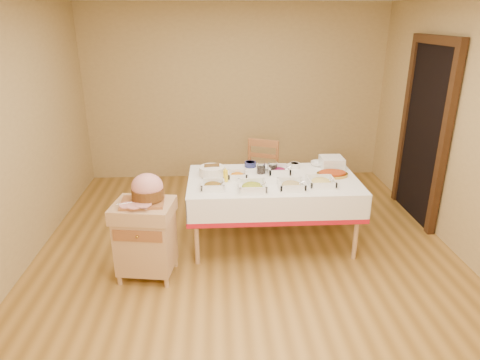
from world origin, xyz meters
name	(u,v)px	position (x,y,z in m)	size (l,w,h in m)	color
room_shell	(248,138)	(0.00, 0.00, 1.30)	(5.00, 5.00, 5.00)	olive
doorway	(425,130)	(2.20, 0.90, 1.11)	(0.09, 1.10, 2.20)	black
dining_table	(273,193)	(0.30, 0.30, 0.60)	(1.82, 1.02, 0.76)	tan
butcher_cart	(145,235)	(-1.00, -0.30, 0.44)	(0.61, 0.53, 0.77)	tan
dining_chair	(259,178)	(0.23, 1.03, 0.49)	(0.56, 0.55, 0.96)	#995C32
ham_on_board	(147,190)	(-0.95, -0.27, 0.89)	(0.42, 0.40, 0.28)	#995C32
serving_dish_a	(213,185)	(-0.35, 0.07, 0.79)	(0.24, 0.24, 0.10)	white
serving_dish_b	(252,186)	(0.05, 0.00, 0.80)	(0.28, 0.28, 0.11)	white
serving_dish_c	(291,185)	(0.45, 0.03, 0.79)	(0.26, 0.26, 0.11)	white
serving_dish_d	(321,182)	(0.77, 0.10, 0.79)	(0.27, 0.27, 0.10)	white
serving_dish_e	(237,175)	(-0.08, 0.36, 0.79)	(0.21, 0.20, 0.10)	white
serving_dish_f	(279,170)	(0.38, 0.46, 0.80)	(0.25, 0.24, 0.11)	white
small_bowl_left	(212,168)	(-0.36, 0.62, 0.79)	(0.11, 0.11, 0.05)	white
small_bowl_mid	(250,164)	(0.09, 0.71, 0.79)	(0.14, 0.14, 0.06)	navy
small_bowl_right	(295,165)	(0.60, 0.64, 0.79)	(0.11, 0.11, 0.06)	white
bowl_white_imported	(270,168)	(0.30, 0.60, 0.78)	(0.17, 0.17, 0.04)	white
bowl_small_imported	(318,164)	(0.88, 0.70, 0.79)	(0.16, 0.16, 0.05)	white
preserve_jar_left	(261,168)	(0.19, 0.48, 0.82)	(0.10, 0.10, 0.13)	silver
preserve_jar_right	(273,168)	(0.32, 0.48, 0.82)	(0.10, 0.10, 0.13)	silver
mustard_bottle	(226,175)	(-0.21, 0.25, 0.83)	(0.05, 0.05, 0.15)	yellow
bread_basket	(212,171)	(-0.36, 0.45, 0.81)	(0.28, 0.28, 0.12)	white
plate_stack	(332,162)	(1.02, 0.63, 0.82)	(0.25, 0.25, 0.12)	white
brass_platter	(332,174)	(0.96, 0.36, 0.78)	(0.35, 0.25, 0.05)	#B89334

